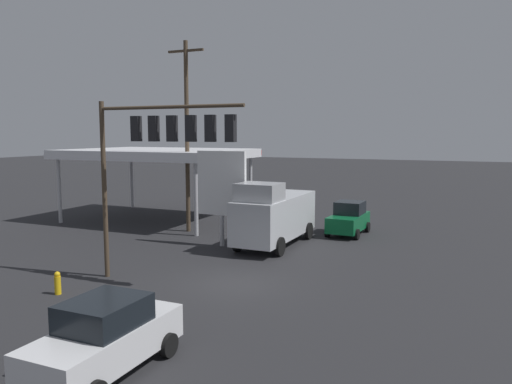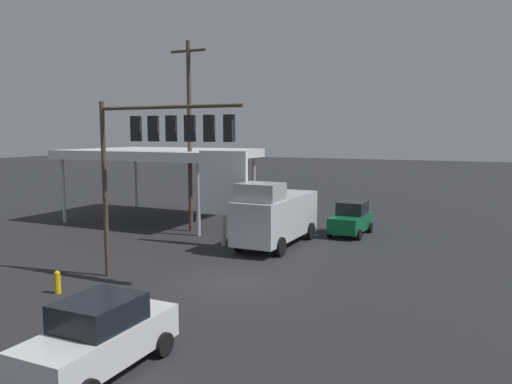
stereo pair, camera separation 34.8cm
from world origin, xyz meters
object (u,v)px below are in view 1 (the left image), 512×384
at_px(price_sign, 222,185).
at_px(hatchback_crossing, 349,219).
at_px(traffic_signal_assembly, 161,142).
at_px(delivery_truck, 274,215).
at_px(fire_hydrant, 58,283).
at_px(sedan_far, 105,337).
at_px(utility_pole, 187,133).

distance_m(price_sign, hatchback_crossing, 8.39).
bearing_deg(traffic_signal_assembly, delivery_truck, -100.11).
xyz_separation_m(price_sign, fire_hydrant, (1.88, 9.73, -2.88)).
distance_m(traffic_signal_assembly, price_sign, 7.53).
bearing_deg(hatchback_crossing, delivery_truck, -29.76).
bearing_deg(sedan_far, traffic_signal_assembly, -156.51).
distance_m(price_sign, delivery_truck, 3.24).
bearing_deg(utility_pole, traffic_signal_assembly, 116.37).
xyz_separation_m(hatchback_crossing, fire_hydrant, (7.38, 15.62, -0.51)).
xyz_separation_m(traffic_signal_assembly, fire_hydrant, (2.94, 2.67, -5.27)).
distance_m(traffic_signal_assembly, hatchback_crossing, 14.49).
relative_size(utility_pole, delivery_truck, 1.69).
bearing_deg(delivery_truck, sedan_far, 6.34).
height_order(utility_pole, fire_hydrant, utility_pole).
xyz_separation_m(price_sign, sedan_far, (-4.01, 13.94, -2.37)).
height_order(traffic_signal_assembly, price_sign, traffic_signal_assembly).
relative_size(traffic_signal_assembly, utility_pole, 0.64).
relative_size(utility_pole, sedan_far, 2.62).
xyz_separation_m(traffic_signal_assembly, utility_pole, (4.88, -9.85, 0.37)).
distance_m(utility_pole, fire_hydrant, 13.87).
xyz_separation_m(price_sign, delivery_truck, (-2.53, -1.20, -1.63)).
relative_size(price_sign, fire_hydrant, 5.83).
distance_m(utility_pole, price_sign, 5.48).
bearing_deg(sedan_far, delivery_truck, -174.21).
height_order(traffic_signal_assembly, delivery_truck, traffic_signal_assembly).
distance_m(traffic_signal_assembly, fire_hydrant, 6.59).
xyz_separation_m(utility_pole, delivery_truck, (-6.36, 1.59, -4.37)).
height_order(hatchback_crossing, delivery_truck, delivery_truck).
relative_size(delivery_truck, sedan_far, 1.55).
bearing_deg(traffic_signal_assembly, hatchback_crossing, -108.93).
height_order(delivery_truck, sedan_far, delivery_truck).
bearing_deg(hatchback_crossing, utility_pole, -69.05).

